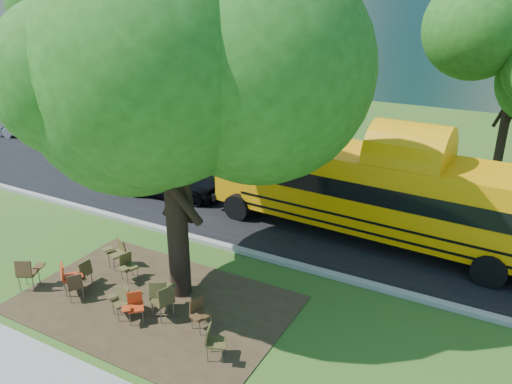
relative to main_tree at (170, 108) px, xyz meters
The scene contains 29 objects.
ground 5.25m from the main_tree, 168.17° to the right, with size 160.00×160.00×0.00m, color #264816.
dirt_patch 5.13m from the main_tree, 112.31° to the right, with size 7.00×4.50×0.03m, color #382819.
asphalt_road 8.51m from the main_tree, 101.09° to the left, with size 80.00×8.00×0.04m, color black.
kerb_near 5.85m from the main_tree, 115.83° to the left, with size 80.00×0.25×0.14m, color gray.
kerb_far 12.00m from the main_tree, 96.95° to the left, with size 80.00×0.25×0.14m, color gray.
bg_tree_0 18.43m from the main_tree, 136.31° to the left, with size 5.20×5.20×7.18m.
bg_tree_1 25.91m from the main_tree, 145.37° to the left, with size 6.00×6.00×8.40m.
bg_tree_2 16.97m from the main_tree, 111.89° to the left, with size 4.80×4.80×6.62m.
main_tree is the anchor object (origin of this frame).
school_bus 7.94m from the main_tree, 52.22° to the left, with size 11.99×3.29×2.90m.
chair_0 6.12m from the main_tree, 153.58° to the right, with size 0.65×0.77×0.96m.
chair_1 5.41m from the main_tree, 150.71° to the right, with size 0.79×0.62×0.92m.
chair_2 5.32m from the main_tree, 144.04° to the right, with size 0.55×0.70×0.82m.
chair_3 4.85m from the main_tree, 112.81° to the right, with size 0.69×0.54×0.83m.
chair_4 4.81m from the main_tree, 114.31° to the right, with size 0.53×0.49×0.82m.
chair_5 4.85m from the main_tree, 98.71° to the right, with size 0.54×0.68×0.80m.
chair_6 4.63m from the main_tree, 72.85° to the right, with size 0.59×0.75×0.95m.
chair_7 5.38m from the main_tree, 38.84° to the right, with size 0.64×0.57×0.84m.
chair_8 5.29m from the main_tree, 157.18° to the right, with size 0.50×0.57×0.85m.
chair_9 5.14m from the main_tree, behind, with size 0.72×0.56×0.90m.
chair_10 4.88m from the main_tree, behind, with size 0.50×0.64×0.82m.
chair_11 4.59m from the main_tree, 85.50° to the right, with size 0.63×0.77×0.94m.
chair_12 4.87m from the main_tree, 38.73° to the right, with size 0.53×0.67×0.85m.
black_car 8.36m from the main_tree, 129.39° to the left, with size 1.77×4.40×1.50m, color black.
bg_car_silver 19.24m from the main_tree, 152.31° to the left, with size 1.48×4.24×1.40m, color #98979C.
bg_car_white 23.89m from the main_tree, 154.29° to the left, with size 1.86×4.58×1.33m, color silver.
bg_car_red 15.38m from the main_tree, 141.69° to the left, with size 2.30×4.98×1.39m, color #500E0D.
pedestrian_a 19.74m from the main_tree, 141.60° to the left, with size 0.63×0.41×1.72m, color navy.
pedestrian_b 22.92m from the main_tree, 145.21° to the left, with size 0.77×0.60×1.57m, color #756346.
Camera 1 is at (8.64, -8.90, 7.61)m, focal length 35.00 mm.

